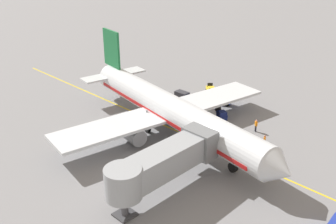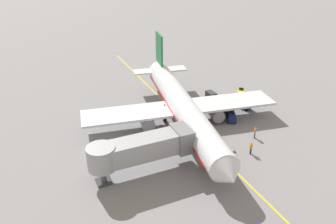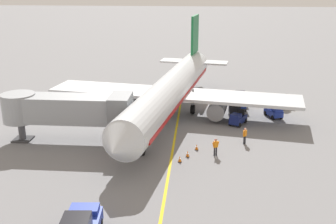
# 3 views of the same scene
# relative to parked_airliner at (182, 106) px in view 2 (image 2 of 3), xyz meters

# --- Properties ---
(ground_plane) EXTENTS (400.00, 400.00, 0.00)m
(ground_plane) POSITION_rel_parked_airliner_xyz_m (-0.88, 2.16, -3.19)
(ground_plane) COLOR slate
(gate_lead_in_line) EXTENTS (0.24, 80.00, 0.01)m
(gate_lead_in_line) POSITION_rel_parked_airliner_xyz_m (-0.88, 2.16, -3.18)
(gate_lead_in_line) COLOR gold
(gate_lead_in_line) RESTS_ON ground
(parked_airliner) EXTENTS (30.45, 37.25, 10.63)m
(parked_airliner) POSITION_rel_parked_airliner_xyz_m (0.00, 0.00, 0.00)
(parked_airliner) COLOR silver
(parked_airliner) RESTS_ON ground
(jet_bridge) EXTENTS (12.96, 3.50, 4.98)m
(jet_bridge) POSITION_rel_parked_airliner_xyz_m (9.72, 8.61, 0.27)
(jet_bridge) COLOR #93999E
(jet_bridge) RESTS_ON ground
(baggage_tug_lead) EXTENTS (2.24, 2.77, 1.62)m
(baggage_tug_lead) POSITION_rel_parked_airliner_xyz_m (-7.72, 2.22, -2.47)
(baggage_tug_lead) COLOR navy
(baggage_tug_lead) RESTS_ON ground
(baggage_tug_trailing) EXTENTS (2.58, 2.65, 1.62)m
(baggage_tug_trailing) POSITION_rel_parked_airliner_xyz_m (-14.20, -4.66, -2.47)
(baggage_tug_trailing) COLOR gold
(baggage_tug_trailing) RESTS_ON ground
(baggage_tug_spare) EXTENTS (2.03, 2.77, 1.62)m
(baggage_tug_spare) POSITION_rel_parked_airliner_xyz_m (-12.20, -0.64, -2.47)
(baggage_tug_spare) COLOR #1E339E
(baggage_tug_spare) RESTS_ON ground
(baggage_cart_front) EXTENTS (1.35, 2.92, 1.58)m
(baggage_cart_front) POSITION_rel_parked_airliner_xyz_m (-7.53, -0.30, -2.24)
(baggage_cart_front) COLOR #4C4C51
(baggage_cart_front) RESTS_ON ground
(baggage_cart_second_in_train) EXTENTS (1.35, 2.92, 1.58)m
(baggage_cart_second_in_train) POSITION_rel_parked_airliner_xyz_m (-8.50, -3.22, -2.24)
(baggage_cart_second_in_train) COLOR #4C4C51
(baggage_cart_second_in_train) RESTS_ON ground
(baggage_cart_third_in_train) EXTENTS (1.35, 2.92, 1.58)m
(baggage_cart_third_in_train) POSITION_rel_parked_airliner_xyz_m (-8.75, -5.90, -2.24)
(baggage_cart_third_in_train) COLOR #4C4C51
(baggage_cart_third_in_train) RESTS_ON ground
(ground_crew_wing_walker) EXTENTS (0.69, 0.41, 1.69)m
(ground_crew_wing_walker) POSITION_rel_parked_airliner_xyz_m (-4.94, 10.91, -2.23)
(ground_crew_wing_walker) COLOR #232328
(ground_crew_wing_walker) RESTS_ON ground
(ground_crew_loader) EXTENTS (0.50, 0.64, 1.69)m
(ground_crew_loader) POSITION_rel_parked_airliner_xyz_m (-7.94, 7.82, -2.23)
(ground_crew_loader) COLOR #232328
(ground_crew_loader) RESTS_ON ground
(ground_crew_marshaller) EXTENTS (0.72, 0.25, 1.69)m
(ground_crew_marshaller) POSITION_rel_parked_airliner_xyz_m (-5.79, -3.73, -2.23)
(ground_crew_marshaller) COLOR #232328
(ground_crew_marshaller) RESTS_ON ground
(safety_cone_nose_left) EXTENTS (0.36, 0.36, 0.59)m
(safety_cone_nose_left) POSITION_rel_parked_airliner_xyz_m (-3.19, 9.69, -2.90)
(safety_cone_nose_left) COLOR black
(safety_cone_nose_left) RESTS_ON ground
(safety_cone_nose_right) EXTENTS (0.36, 0.36, 0.59)m
(safety_cone_nose_right) POSITION_rel_parked_airliner_xyz_m (-2.37, 11.38, -2.90)
(safety_cone_nose_right) COLOR black
(safety_cone_nose_right) RESTS_ON ground
(safety_cone_wing_tip) EXTENTS (0.36, 0.36, 0.59)m
(safety_cone_wing_tip) POSITION_rel_parked_airliner_xyz_m (-1.70, 12.54, -2.90)
(safety_cone_wing_tip) COLOR black
(safety_cone_wing_tip) RESTS_ON ground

